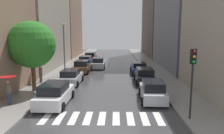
{
  "coord_description": "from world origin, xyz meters",
  "views": [
    {
      "loc": [
        0.88,
        -10.57,
        5.37
      ],
      "look_at": [
        0.34,
        18.39,
        0.79
      ],
      "focal_mm": 34.66,
      "sensor_mm": 36.0,
      "label": 1
    }
  ],
  "objects_px": {
    "parked_car_left_fourth": "(86,62)",
    "parked_car_right_nearest": "(153,91)",
    "parked_car_left_nearest": "(55,94)",
    "pedestrian_near_tree": "(8,83)",
    "car_midroad": "(98,63)",
    "parked_car_right_second": "(145,76)",
    "pedestrian_foreground": "(40,68)",
    "parked_car_right_third": "(139,68)",
    "parked_car_left_second": "(71,77)",
    "parked_car_left_fifth": "(91,57)",
    "street_tree_left": "(32,45)",
    "traffic_light_right_corner": "(193,68)",
    "lamp_post_left": "(64,45)",
    "parked_car_left_third": "(82,67)"
  },
  "relations": [
    {
      "from": "parked_car_right_second",
      "to": "pedestrian_foreground",
      "type": "distance_m",
      "value": 11.17
    },
    {
      "from": "pedestrian_near_tree",
      "to": "parked_car_left_fourth",
      "type": "bearing_deg",
      "value": 132.61
    },
    {
      "from": "parked_car_left_nearest",
      "to": "lamp_post_left",
      "type": "bearing_deg",
      "value": 10.25
    },
    {
      "from": "lamp_post_left",
      "to": "parked_car_left_nearest",
      "type": "bearing_deg",
      "value": -80.58
    },
    {
      "from": "parked_car_left_third",
      "to": "lamp_post_left",
      "type": "relative_size",
      "value": 0.67
    },
    {
      "from": "parked_car_left_second",
      "to": "parked_car_left_fourth",
      "type": "bearing_deg",
      "value": 1.87
    },
    {
      "from": "pedestrian_foreground",
      "to": "car_midroad",
      "type": "bearing_deg",
      "value": 171.51
    },
    {
      "from": "parked_car_right_nearest",
      "to": "pedestrian_near_tree",
      "type": "bearing_deg",
      "value": 101.0
    },
    {
      "from": "pedestrian_near_tree",
      "to": "car_midroad",
      "type": "bearing_deg",
      "value": 125.28
    },
    {
      "from": "parked_car_left_second",
      "to": "pedestrian_foreground",
      "type": "bearing_deg",
      "value": 91.51
    },
    {
      "from": "parked_car_left_nearest",
      "to": "parked_car_left_third",
      "type": "bearing_deg",
      "value": 0.71
    },
    {
      "from": "parked_car_left_second",
      "to": "parked_car_left_third",
      "type": "xyz_separation_m",
      "value": [
        0.18,
        6.61,
        0.05
      ]
    },
    {
      "from": "parked_car_left_nearest",
      "to": "car_midroad",
      "type": "bearing_deg",
      "value": -5.52
    },
    {
      "from": "parked_car_left_nearest",
      "to": "lamp_post_left",
      "type": "relative_size",
      "value": 0.76
    },
    {
      "from": "parked_car_left_fifth",
      "to": "pedestrian_foreground",
      "type": "relative_size",
      "value": 2.35
    },
    {
      "from": "parked_car_left_second",
      "to": "street_tree_left",
      "type": "relative_size",
      "value": 0.7
    },
    {
      "from": "parked_car_right_second",
      "to": "parked_car_right_third",
      "type": "relative_size",
      "value": 1.05
    },
    {
      "from": "parked_car_left_fourth",
      "to": "parked_car_right_nearest",
      "type": "height_order",
      "value": "parked_car_left_fourth"
    },
    {
      "from": "parked_car_left_third",
      "to": "pedestrian_foreground",
      "type": "height_order",
      "value": "pedestrian_foreground"
    },
    {
      "from": "parked_car_left_fifth",
      "to": "traffic_light_right_corner",
      "type": "height_order",
      "value": "traffic_light_right_corner"
    },
    {
      "from": "parked_car_left_nearest",
      "to": "parked_car_right_nearest",
      "type": "height_order",
      "value": "parked_car_left_nearest"
    },
    {
      "from": "traffic_light_right_corner",
      "to": "parked_car_left_second",
      "type": "bearing_deg",
      "value": 134.12
    },
    {
      "from": "parked_car_left_fifth",
      "to": "car_midroad",
      "type": "relative_size",
      "value": 1.02
    },
    {
      "from": "traffic_light_right_corner",
      "to": "pedestrian_foreground",
      "type": "bearing_deg",
      "value": 142.53
    },
    {
      "from": "car_midroad",
      "to": "traffic_light_right_corner",
      "type": "relative_size",
      "value": 1.09
    },
    {
      "from": "parked_car_right_second",
      "to": "car_midroad",
      "type": "height_order",
      "value": "car_midroad"
    },
    {
      "from": "parked_car_right_second",
      "to": "traffic_light_right_corner",
      "type": "height_order",
      "value": "traffic_light_right_corner"
    },
    {
      "from": "parked_car_right_nearest",
      "to": "car_midroad",
      "type": "height_order",
      "value": "car_midroad"
    },
    {
      "from": "parked_car_right_second",
      "to": "pedestrian_near_tree",
      "type": "distance_m",
      "value": 13.52
    },
    {
      "from": "parked_car_left_nearest",
      "to": "parked_car_left_fifth",
      "type": "relative_size",
      "value": 1.01
    },
    {
      "from": "parked_car_left_fifth",
      "to": "parked_car_right_second",
      "type": "bearing_deg",
      "value": -153.99
    },
    {
      "from": "parked_car_left_fifth",
      "to": "street_tree_left",
      "type": "relative_size",
      "value": 0.76
    },
    {
      "from": "parked_car_left_fourth",
      "to": "pedestrian_near_tree",
      "type": "bearing_deg",
      "value": 173.76
    },
    {
      "from": "car_midroad",
      "to": "pedestrian_near_tree",
      "type": "height_order",
      "value": "pedestrian_near_tree"
    },
    {
      "from": "pedestrian_near_tree",
      "to": "lamp_post_left",
      "type": "bearing_deg",
      "value": 134.34
    },
    {
      "from": "parked_car_left_third",
      "to": "pedestrian_foreground",
      "type": "relative_size",
      "value": 2.09
    },
    {
      "from": "parked_car_right_second",
      "to": "parked_car_left_third",
      "type": "bearing_deg",
      "value": 52.98
    },
    {
      "from": "parked_car_left_nearest",
      "to": "parked_car_left_fifth",
      "type": "xyz_separation_m",
      "value": [
        -0.13,
        24.46,
        0.05
      ]
    },
    {
      "from": "parked_car_left_fourth",
      "to": "traffic_light_right_corner",
      "type": "distance_m",
      "value": 23.67
    },
    {
      "from": "parked_car_left_second",
      "to": "parked_car_right_third",
      "type": "height_order",
      "value": "parked_car_left_second"
    },
    {
      "from": "parked_car_left_fifth",
      "to": "lamp_post_left",
      "type": "relative_size",
      "value": 0.75
    },
    {
      "from": "parked_car_left_nearest",
      "to": "parked_car_right_third",
      "type": "xyz_separation_m",
      "value": [
        7.66,
        12.59,
        -0.05
      ]
    },
    {
      "from": "pedestrian_foreground",
      "to": "lamp_post_left",
      "type": "relative_size",
      "value": 0.32
    },
    {
      "from": "car_midroad",
      "to": "parked_car_left_fifth",
      "type": "bearing_deg",
      "value": 13.37
    },
    {
      "from": "parked_car_right_second",
      "to": "pedestrian_foreground",
      "type": "height_order",
      "value": "pedestrian_foreground"
    },
    {
      "from": "parked_car_right_third",
      "to": "traffic_light_right_corner",
      "type": "height_order",
      "value": "traffic_light_right_corner"
    },
    {
      "from": "parked_car_left_third",
      "to": "traffic_light_right_corner",
      "type": "bearing_deg",
      "value": -148.02
    },
    {
      "from": "parked_car_left_fifth",
      "to": "pedestrian_near_tree",
      "type": "relative_size",
      "value": 2.27
    },
    {
      "from": "pedestrian_foreground",
      "to": "lamp_post_left",
      "type": "height_order",
      "value": "lamp_post_left"
    },
    {
      "from": "parked_car_left_nearest",
      "to": "parked_car_right_nearest",
      "type": "distance_m",
      "value": 7.66
    }
  ]
}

